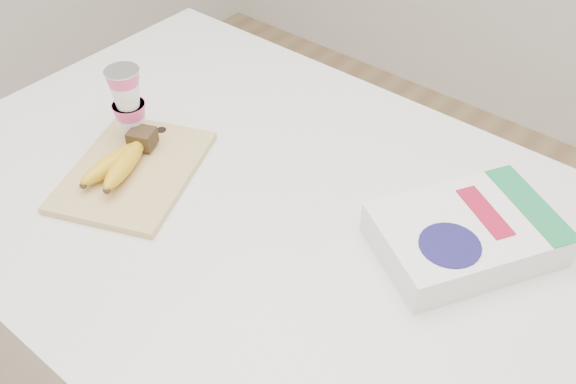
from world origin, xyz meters
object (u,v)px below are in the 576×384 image
object	(u,v)px
cutting_board	(134,171)
yogurt_stack	(128,102)
cereal_box	(466,235)
table	(274,364)
bananas	(122,160)

from	to	relation	value
cutting_board	yogurt_stack	distance (m)	0.13
cutting_board	yogurt_stack	bearing A→B (deg)	115.06
yogurt_stack	cereal_box	size ratio (longest dim) A/B	0.44
table	bananas	world-z (taller)	bananas
cereal_box	yogurt_stack	bearing A→B (deg)	-135.47
table	bananas	bearing A→B (deg)	-157.76
table	cutting_board	size ratio (longest dim) A/B	4.52
table	cutting_board	bearing A→B (deg)	-159.04
table	cutting_board	distance (m)	0.59
bananas	cereal_box	size ratio (longest dim) A/B	0.55
cutting_board	yogurt_stack	world-z (taller)	yogurt_stack
yogurt_stack	cereal_box	xyz separation A→B (m)	(0.65, 0.16, -0.07)
table	yogurt_stack	bearing A→B (deg)	-174.41
cutting_board	bananas	world-z (taller)	bananas
table	bananas	distance (m)	0.62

